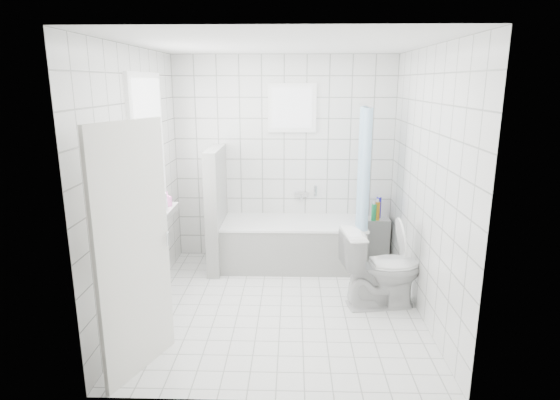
{
  "coord_description": "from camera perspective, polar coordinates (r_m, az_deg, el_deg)",
  "views": [
    {
      "loc": [
        0.12,
        -4.45,
        2.27
      ],
      "look_at": [
        -0.02,
        0.35,
        1.05
      ],
      "focal_mm": 30.0,
      "sensor_mm": 36.0,
      "label": 1
    }
  ],
  "objects": [
    {
      "name": "window_left",
      "position": [
        5.02,
        -15.53,
        6.06
      ],
      "size": [
        0.01,
        0.9,
        1.4
      ],
      "primitive_type": "cube",
      "color": "white",
      "rests_on": "wall_left"
    },
    {
      "name": "wall_front",
      "position": [
        3.11,
        -0.62,
        -3.9
      ],
      "size": [
        2.8,
        0.02,
        2.6
      ],
      "primitive_type": "cube",
      "color": "white",
      "rests_on": "ground"
    },
    {
      "name": "door",
      "position": [
        3.78,
        -17.38,
        -6.06
      ],
      "size": [
        0.34,
        0.76,
        2.0
      ],
      "primitive_type": "cube",
      "rotation": [
        0.0,
        0.0,
        -0.38
      ],
      "color": "silver",
      "rests_on": "ground"
    },
    {
      "name": "wall_right",
      "position": [
        4.73,
        17.32,
        1.77
      ],
      "size": [
        0.02,
        3.0,
        2.6
      ],
      "primitive_type": "cube",
      "color": "white",
      "rests_on": "ground"
    },
    {
      "name": "shower_curtain",
      "position": [
        5.61,
        10.13,
        1.98
      ],
      "size": [
        0.14,
        0.48,
        1.78
      ],
      "primitive_type": null,
      "color": "#418BC1",
      "rests_on": "curtain_rod"
    },
    {
      "name": "toilet",
      "position": [
        4.95,
        12.25,
        -8.11
      ],
      "size": [
        0.87,
        0.58,
        0.83
      ],
      "primitive_type": "imported",
      "rotation": [
        0.0,
        0.0,
        1.72
      ],
      "color": "white",
      "rests_on": "ground"
    },
    {
      "name": "tub_faucet",
      "position": [
        6.08,
        2.62,
        0.72
      ],
      "size": [
        0.18,
        0.06,
        0.06
      ],
      "primitive_type": "cube",
      "color": "silver",
      "rests_on": "wall_back"
    },
    {
      "name": "window_sill",
      "position": [
        5.16,
        -14.51,
        -2.08
      ],
      "size": [
        0.18,
        1.02,
        0.08
      ],
      "primitive_type": "cube",
      "color": "white",
      "rests_on": "wall_left"
    },
    {
      "name": "partition_wall",
      "position": [
        5.81,
        -7.73,
        -1.06
      ],
      "size": [
        0.15,
        0.85,
        1.5
      ],
      "primitive_type": "cube",
      "color": "white",
      "rests_on": "ground"
    },
    {
      "name": "wall_left",
      "position": [
        4.8,
        -16.84,
        1.98
      ],
      "size": [
        0.02,
        3.0,
        2.6
      ],
      "primitive_type": "cube",
      "color": "white",
      "rests_on": "ground"
    },
    {
      "name": "sill_bottles",
      "position": [
        5.07,
        -14.65,
        -0.54
      ],
      "size": [
        0.17,
        0.82,
        0.27
      ],
      "color": "silver",
      "rests_on": "window_sill"
    },
    {
      "name": "ground",
      "position": [
        5.0,
        0.11,
        -12.76
      ],
      "size": [
        3.0,
        3.0,
        0.0
      ],
      "primitive_type": "plane",
      "color": "white",
      "rests_on": "ground"
    },
    {
      "name": "window_back",
      "position": [
        5.92,
        1.49,
        11.13
      ],
      "size": [
        0.5,
        0.01,
        0.5
      ],
      "primitive_type": "cube",
      "color": "white",
      "rests_on": "wall_back"
    },
    {
      "name": "tiled_ledge",
      "position": [
        6.25,
        11.26,
        -4.65
      ],
      "size": [
        0.4,
        0.24,
        0.55
      ],
      "primitive_type": "cube",
      "color": "white",
      "rests_on": "ground"
    },
    {
      "name": "bathtub",
      "position": [
        5.92,
        1.63,
        -5.31
      ],
      "size": [
        1.77,
        0.77,
        0.58
      ],
      "color": "white",
      "rests_on": "ground"
    },
    {
      "name": "wall_back",
      "position": [
        6.03,
        0.5,
        4.99
      ],
      "size": [
        2.8,
        0.02,
        2.6
      ],
      "primitive_type": "cube",
      "color": "white",
      "rests_on": "ground"
    },
    {
      "name": "ceiling",
      "position": [
        4.47,
        0.12,
        18.49
      ],
      "size": [
        3.0,
        3.0,
        0.0
      ],
      "primitive_type": "plane",
      "rotation": [
        3.14,
        0.0,
        0.0
      ],
      "color": "white",
      "rests_on": "ground"
    },
    {
      "name": "ledge_bottles",
      "position": [
        6.11,
        11.71,
        -1.22
      ],
      "size": [
        0.14,
        0.18,
        0.28
      ],
      "color": "#199B51",
      "rests_on": "tiled_ledge"
    },
    {
      "name": "curtain_rod",
      "position": [
        5.62,
        10.35,
        11.26
      ],
      "size": [
        0.02,
        0.8,
        0.02
      ],
      "primitive_type": "cylinder",
      "rotation": [
        1.57,
        0.0,
        0.0
      ],
      "color": "silver",
      "rests_on": "wall_back"
    }
  ]
}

